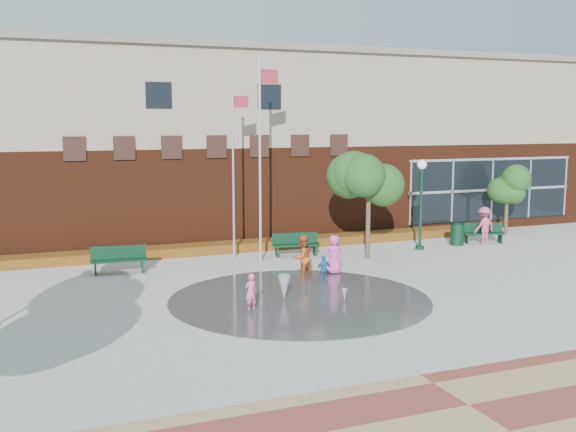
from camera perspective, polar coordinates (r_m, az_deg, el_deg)
name	(u,v)px	position (r m, az deg, el deg)	size (l,w,h in m)	color
ground	(341,326)	(19.16, 4.53, -9.28)	(120.00, 120.00, 0.00)	#666056
plaza_concrete	(288,293)	(22.67, 0.00, -6.51)	(46.00, 18.00, 0.01)	#A8A8A0
paver_band	(510,432)	(13.68, 18.29, -16.96)	(46.00, 6.00, 0.01)	brown
splash_pad	(300,300)	(21.78, 0.99, -7.12)	(8.40, 8.40, 0.01)	#383A3D
library_building	(189,142)	(34.84, -8.35, 6.20)	(44.40, 10.40, 9.20)	#471D0E
flower_bed	(223,252)	(29.69, -5.49, -3.08)	(26.00, 1.20, 0.40)	#A71308
flagpole_left	(234,164)	(27.80, -4.60, 4.41)	(0.81, 0.28, 7.11)	silver
flagpole_right	(261,149)	(27.13, -2.31, 5.69)	(0.98, 0.37, 8.23)	silver
lamp_right	(421,194)	(30.34, 11.21, 1.83)	(0.43, 0.43, 4.03)	#0D311E
bench_left	(119,265)	(26.17, -14.12, -4.04)	(2.12, 0.80, 1.04)	#0D311E
bench_mid	(296,249)	(28.63, 0.67, -2.80)	(2.04, 0.92, 0.99)	#0D311E
bench_right	(483,237)	(32.93, 16.20, -1.71)	(1.99, 1.15, 0.97)	#0D311E
trash_can	(457,234)	(32.06, 14.13, -1.46)	(0.66, 0.66, 1.09)	#0D311E
tree_mid	(369,180)	(27.94, 6.85, 3.01)	(2.67, 2.67, 4.51)	#3E3123
tree_small_right	(508,186)	(35.70, 18.09, 2.47)	(1.99, 1.99, 3.41)	#3E3123
water_jet_a	(284,300)	(21.73, -0.33, -7.17)	(0.41, 0.41, 0.80)	white
water_jet_b	(344,302)	(21.64, 4.80, -7.26)	(0.18, 0.18, 0.40)	white
child_splash	(251,292)	(20.53, -3.17, -6.44)	(0.42, 0.27, 1.14)	#F256A2
adult_red	(302,258)	(24.27, 1.22, -3.55)	(0.80, 0.63, 1.65)	#B54B20
adult_pink	(334,255)	(25.28, 3.93, -3.28)	(0.73, 0.48, 1.50)	#E041A4
child_blue	(324,270)	(23.85, 3.07, -4.55)	(0.59, 0.25, 1.01)	#2362A7
person_bench	(484,226)	(32.55, 16.27, -0.80)	(1.14, 0.66, 1.77)	#C14D6D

